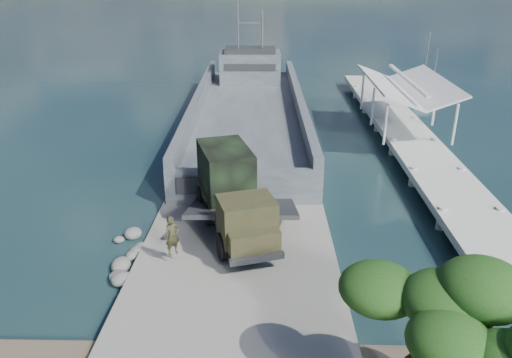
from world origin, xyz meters
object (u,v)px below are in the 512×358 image
(soldier, at_px, (173,243))
(pier, at_px, (406,125))
(landing_craft, at_px, (249,119))
(sailboat_far, at_px, (422,96))
(sailboat_near, at_px, (431,99))
(overhang_tree, at_px, (494,343))
(military_truck, at_px, (232,193))

(soldier, bearing_deg, pier, 10.92)
(pier, xyz_separation_m, landing_craft, (-13.19, 3.77, -0.67))
(landing_craft, distance_m, sailboat_far, 21.68)
(landing_craft, distance_m, sailboat_near, 21.96)
(pier, distance_m, landing_craft, 13.73)
(overhang_tree, bearing_deg, sailboat_far, 75.83)
(pier, bearing_deg, sailboat_far, 68.99)
(sailboat_near, bearing_deg, soldier, -104.68)
(landing_craft, distance_m, military_truck, 19.38)
(soldier, bearing_deg, overhang_tree, -83.87)
(landing_craft, distance_m, overhang_tree, 34.44)
(landing_craft, height_order, soldier, landing_craft)
(pier, bearing_deg, soldier, -129.98)
(sailboat_far, bearing_deg, soldier, -109.05)
(sailboat_near, bearing_deg, landing_craft, -133.39)
(overhang_tree, bearing_deg, sailboat_near, 74.61)
(landing_craft, distance_m, soldier, 23.11)
(sailboat_far, bearing_deg, overhang_tree, -90.51)
(landing_craft, xyz_separation_m, military_truck, (-0.20, -19.31, 1.61))
(landing_craft, relative_size, overhang_tree, 5.76)
(pier, distance_m, overhang_tree, 30.27)
(military_truck, bearing_deg, sailboat_near, 38.70)
(pier, distance_m, soldier, 25.00)
(military_truck, distance_m, sailboat_near, 35.39)
(pier, bearing_deg, overhang_tree, -100.62)
(sailboat_near, relative_size, overhang_tree, 0.88)
(pier, height_order, sailboat_far, sailboat_far)
(military_truck, bearing_deg, pier, 31.97)
(soldier, bearing_deg, landing_craft, 43.75)
(soldier, relative_size, sailboat_far, 0.27)
(military_truck, height_order, overhang_tree, overhang_tree)
(pier, height_order, landing_craft, landing_craft)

